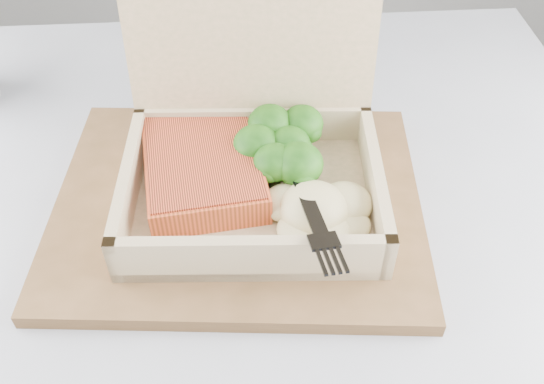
{
  "coord_description": "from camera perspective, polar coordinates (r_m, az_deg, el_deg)",
  "views": [
    {
      "loc": [
        0.46,
        0.07,
        1.15
      ],
      "look_at": [
        0.44,
        0.44,
        0.79
      ],
      "focal_mm": 40.0,
      "sensor_mm": 36.0,
      "label": 1
    }
  ],
  "objects": [
    {
      "name": "cafe_table",
      "position": [
        0.69,
        -4.09,
        -16.35
      ],
      "size": [
        0.93,
        0.93,
        0.74
      ],
      "rotation": [
        0.0,
        0.0,
        0.12
      ],
      "color": "black",
      "rests_on": "floor"
    },
    {
      "name": "serving_tray",
      "position": [
        0.56,
        -3.18,
        -1.07
      ],
      "size": [
        0.34,
        0.28,
        0.01
      ],
      "primitive_type": "cube",
      "rotation": [
        0.0,
        0.0,
        0.03
      ],
      "color": "brown",
      "rests_on": "cafe_table"
    },
    {
      "name": "takeout_container",
      "position": [
        0.54,
        -1.89,
        5.3
      ],
      "size": [
        0.24,
        0.22,
        0.22
      ],
      "rotation": [
        0.0,
        0.0,
        0.06
      ],
      "color": "tan",
      "rests_on": "serving_tray"
    },
    {
      "name": "salmon_fillet",
      "position": [
        0.56,
        -6.5,
        2.26
      ],
      "size": [
        0.13,
        0.16,
        0.03
      ],
      "primitive_type": "cube",
      "rotation": [
        0.0,
        0.0,
        0.24
      ],
      "color": "#DC562B",
      "rests_on": "takeout_container"
    },
    {
      "name": "broccoli_pile",
      "position": [
        0.56,
        1.61,
        4.0
      ],
      "size": [
        0.11,
        0.11,
        0.04
      ],
      "primitive_type": null,
      "color": "#347B1B",
      "rests_on": "takeout_container"
    },
    {
      "name": "mashed_potatoes",
      "position": [
        0.51,
        3.96,
        -1.47
      ],
      "size": [
        0.1,
        0.08,
        0.03
      ],
      "primitive_type": "ellipsoid",
      "color": "#D2C288",
      "rests_on": "takeout_container"
    },
    {
      "name": "plastic_fork",
      "position": [
        0.52,
        2.58,
        1.46
      ],
      "size": [
        0.05,
        0.16,
        0.02
      ],
      "rotation": [
        0.0,
        0.0,
        3.38
      ],
      "color": "black",
      "rests_on": "mashed_potatoes"
    },
    {
      "name": "receipt",
      "position": [
        0.72,
        -0.41,
        10.22
      ],
      "size": [
        0.11,
        0.15,
        0.0
      ],
      "primitive_type": "cube",
      "rotation": [
        0.0,
        0.0,
        0.27
      ],
      "color": "silver",
      "rests_on": "cafe_table"
    }
  ]
}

